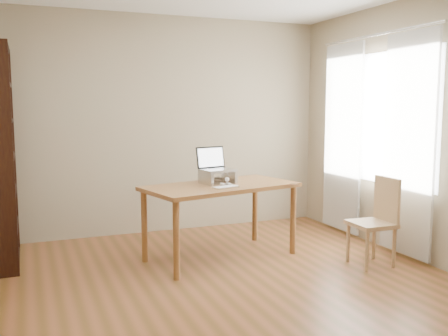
{
  "coord_description": "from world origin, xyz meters",
  "views": [
    {
      "loc": [
        -1.59,
        -3.62,
        1.53
      ],
      "look_at": [
        0.23,
        0.94,
        0.92
      ],
      "focal_mm": 40.0,
      "sensor_mm": 36.0,
      "label": 1
    }
  ],
  "objects_px": {
    "laptop": "(216,164)",
    "chair": "(377,218)",
    "cat": "(218,177)",
    "desk": "(221,193)",
    "keyboard": "(226,187)"
  },
  "relations": [
    {
      "from": "cat",
      "to": "chair",
      "type": "bearing_deg",
      "value": -36.13
    },
    {
      "from": "laptop",
      "to": "cat",
      "type": "bearing_deg",
      "value": -73.31
    },
    {
      "from": "desk",
      "to": "keyboard",
      "type": "xyz_separation_m",
      "value": [
        -0.03,
        -0.22,
        0.1
      ]
    },
    {
      "from": "keyboard",
      "to": "chair",
      "type": "bearing_deg",
      "value": -36.37
    },
    {
      "from": "desk",
      "to": "chair",
      "type": "bearing_deg",
      "value": -43.11
    },
    {
      "from": "laptop",
      "to": "chair",
      "type": "distance_m",
      "value": 1.67
    },
    {
      "from": "desk",
      "to": "cat",
      "type": "distance_m",
      "value": 0.19
    },
    {
      "from": "cat",
      "to": "keyboard",
      "type": "bearing_deg",
      "value": -101.02
    },
    {
      "from": "cat",
      "to": "chair",
      "type": "height_order",
      "value": "cat"
    },
    {
      "from": "desk",
      "to": "laptop",
      "type": "distance_m",
      "value": 0.31
    },
    {
      "from": "desk",
      "to": "keyboard",
      "type": "bearing_deg",
      "value": -112.05
    },
    {
      "from": "laptop",
      "to": "chair",
      "type": "relative_size",
      "value": 0.44
    },
    {
      "from": "laptop",
      "to": "keyboard",
      "type": "height_order",
      "value": "laptop"
    },
    {
      "from": "keyboard",
      "to": "desk",
      "type": "bearing_deg",
      "value": 66.5
    },
    {
      "from": "laptop",
      "to": "keyboard",
      "type": "relative_size",
      "value": 1.35
    }
  ]
}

